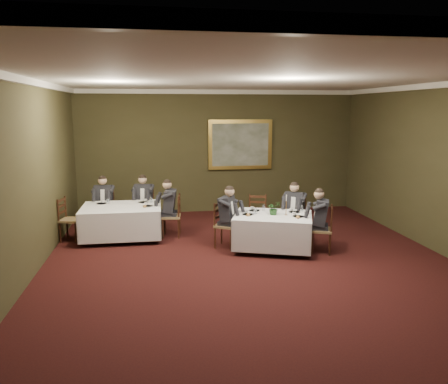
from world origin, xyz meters
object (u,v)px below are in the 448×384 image
object	(u,v)px
chair_main_endleft	(225,234)
chair_sec_endright	(172,225)
chair_main_endright	(322,239)
diner_sec_backright	(144,207)
chair_sec_endleft	(71,228)
diner_sec_endright	(171,215)
table_second	(122,220)
chair_sec_backright	(145,216)
painting	(240,145)
diner_main_endleft	(226,224)
diner_main_endright	(322,229)
diner_main_backright	(294,218)
centerpiece	(274,208)
chair_sec_backleft	(105,218)
candlestick	(286,207)
chair_main_backleft	(256,226)
chair_main_backright	(294,227)
diner_sec_backleft	(105,209)
table_main	(273,229)

from	to	relation	value
chair_main_endleft	chair_sec_endright	xyz separation A→B (m)	(-1.12, 1.00, 0.00)
chair_main_endright	diner_sec_backright	distance (m)	4.54
chair_sec_endright	chair_sec_endleft	size ratio (longest dim) A/B	1.00
diner_sec_endright	chair_sec_endleft	bearing A→B (deg)	97.16
table_second	diner_sec_endright	size ratio (longest dim) A/B	1.35
chair_sec_backright	painting	size ratio (longest dim) A/B	0.54
diner_main_endleft	diner_main_endright	size ratio (longest dim) A/B	1.00
diner_main_backright	centerpiece	size ratio (longest dim) A/B	4.49
chair_sec_backleft	painting	bearing A→B (deg)	-151.07
chair_sec_backright	candlestick	world-z (taller)	candlestick
table_second	centerpiece	distance (m)	3.54
chair_sec_endleft	diner_main_endright	bearing A→B (deg)	85.48
chair_main_backleft	diner_main_backright	world-z (taller)	diner_main_backright
chair_main_backright	chair_sec_endleft	size ratio (longest dim) A/B	1.00
diner_sec_backleft	candlestick	bearing A→B (deg)	157.33
chair_sec_backright	diner_sec_endright	world-z (taller)	diner_sec_endright
table_main	table_second	distance (m)	3.50
chair_sec_endright	chair_sec_backright	bearing A→B (deg)	42.45
diner_main_endright	diner_sec_endright	size ratio (longest dim) A/B	1.00
diner_main_backright	diner_main_endleft	size ratio (longest dim) A/B	1.00
table_second	chair_sec_backleft	size ratio (longest dim) A/B	1.82
table_main	painting	distance (m)	4.02
chair_main_endleft	chair_sec_endright	world-z (taller)	same
table_main	candlestick	world-z (taller)	candlestick
chair_sec_endleft	diner_sec_backright	bearing A→B (deg)	132.00
table_second	diner_main_endright	bearing A→B (deg)	-21.66
table_second	chair_sec_endright	world-z (taller)	chair_sec_endright
table_second	chair_main_endright	xyz separation A→B (m)	(4.21, -1.67, -0.17)
chair_main_backright	diner_sec_backleft	size ratio (longest dim) A/B	0.74
diner_main_endright	chair_sec_backleft	bearing A→B (deg)	82.49
chair_sec_endleft	diner_sec_endright	bearing A→B (deg)	102.63
diner_sec_backleft	chair_sec_endright	xyz separation A→B (m)	(1.63, -0.93, -0.23)
chair_main_backleft	chair_sec_backleft	xyz separation A→B (m)	(-3.58, 1.34, 0.00)
chair_sec_endright	chair_sec_endleft	world-z (taller)	same
chair_sec_endleft	painting	world-z (taller)	painting
chair_main_endright	diner_sec_backright	size ratio (longest dim) A/B	0.74
diner_main_endright	painting	size ratio (longest dim) A/B	0.72
chair_main_backleft	centerpiece	world-z (taller)	centerpiece
diner_sec_endright	table_main	bearing A→B (deg)	-115.03
chair_main_endleft	diner_main_endleft	xyz separation A→B (m)	(0.01, -0.01, 0.23)
chair_main_backright	chair_sec_endright	size ratio (longest dim) A/B	1.00
diner_main_endright	diner_sec_backleft	xyz separation A→B (m)	(-4.68, 2.59, 0.00)
diner_main_endleft	diner_main_endright	bearing A→B (deg)	101.39
diner_sec_backleft	chair_sec_backright	distance (m)	1.00
table_second	chair_main_backleft	xyz separation A→B (m)	(3.10, -0.41, -0.17)
diner_main_backright	chair_sec_backleft	distance (m)	4.70
diner_main_backright	diner_main_endleft	xyz separation A→B (m)	(-1.63, -0.30, 0.00)
chair_sec_endleft	painting	xyz separation A→B (m)	(4.39, 2.39, 1.67)
diner_sec_endright	diner_sec_backleft	bearing A→B (deg)	67.69
table_second	chair_main_endright	distance (m)	4.53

